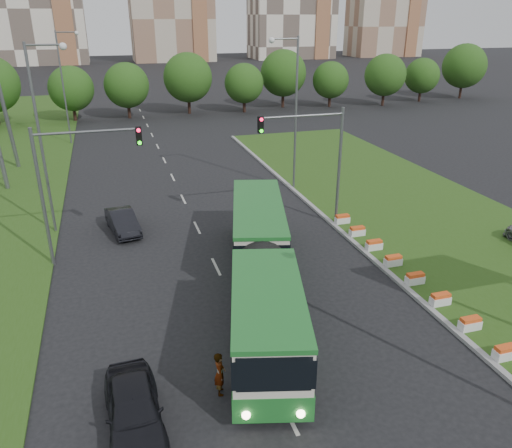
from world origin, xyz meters
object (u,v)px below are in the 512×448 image
object	(u,v)px
car_left_near	(134,409)
traffic_mast_median	(318,150)
articulated_bus	(257,265)
shopping_trolley	(281,390)
traffic_mast_left	(70,174)
pedestrian	(220,373)
car_left_far	(123,222)

from	to	relation	value
car_left_near	traffic_mast_median	bearing A→B (deg)	46.73
articulated_bus	shopping_trolley	distance (m)	7.49
traffic_mast_left	articulated_bus	size ratio (longest dim) A/B	0.44
car_left_near	articulated_bus	bearing A→B (deg)	45.00
pedestrian	shopping_trolley	world-z (taller)	pedestrian
car_left_near	pedestrian	xyz separation A→B (m)	(3.24, 0.85, 0.10)
articulated_bus	car_left_far	distance (m)	12.33
traffic_mast_median	pedestrian	world-z (taller)	traffic_mast_median
traffic_mast_median	car_left_far	distance (m)	13.71
car_left_near	car_left_far	size ratio (longest dim) A/B	1.06
traffic_mast_median	articulated_bus	xyz separation A→B (m)	(-6.47, -7.89, -3.52)
car_left_near	shopping_trolley	bearing A→B (deg)	-2.71
traffic_mast_median	pedestrian	xyz separation A→B (m)	(-9.87, -14.23, -4.45)
traffic_mast_left	car_left_far	size ratio (longest dim) A/B	1.80
shopping_trolley	traffic_mast_median	bearing A→B (deg)	71.77
articulated_bus	shopping_trolley	size ratio (longest dim) A/B	30.74
car_left_far	pedestrian	xyz separation A→B (m)	(2.75, -16.97, 0.17)
car_left_near	shopping_trolley	world-z (taller)	car_left_near
traffic_mast_left	pedestrian	world-z (taller)	traffic_mast_left
traffic_mast_median	shopping_trolley	distance (m)	17.71
car_left_far	traffic_mast_left	bearing A→B (deg)	-134.27
traffic_mast_left	articulated_bus	bearing A→B (deg)	-38.44
traffic_mast_median	traffic_mast_left	bearing A→B (deg)	-176.23
car_left_far	pedestrian	size ratio (longest dim) A/B	2.46
traffic_mast_median	car_left_far	size ratio (longest dim) A/B	1.80
car_left_far	traffic_mast_median	bearing A→B (deg)	-22.33
car_left_far	shopping_trolley	xyz separation A→B (m)	(4.91, -17.86, -0.44)
pedestrian	car_left_far	bearing A→B (deg)	16.97
car_left_near	pedestrian	size ratio (longest dim) A/B	2.62
traffic_mast_left	car_left_far	distance (m)	6.46
articulated_bus	car_left_far	world-z (taller)	articulated_bus
traffic_mast_left	car_left_near	size ratio (longest dim) A/B	1.69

